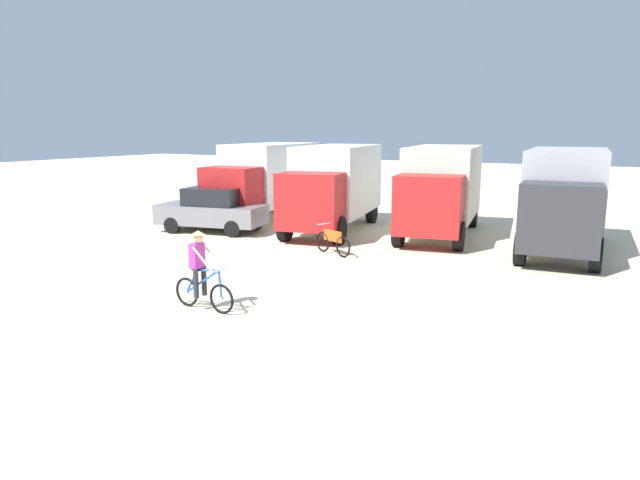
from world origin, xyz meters
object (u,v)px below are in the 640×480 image
at_px(bicycle_spare, 333,243).
at_px(box_truck_avon_van, 334,184).
at_px(sedan_parked, 212,210).
at_px(box_truck_cream_rv, 441,186).
at_px(box_truck_white_box, 265,177).
at_px(cyclist_orange_shirt, 201,273).
at_px(box_truck_grey_hauler, 565,195).

bearing_deg(bicycle_spare, box_truck_avon_van, 116.93).
bearing_deg(box_truck_avon_van, sedan_parked, -146.51).
xyz_separation_m(box_truck_avon_van, box_truck_cream_rv, (4.05, 1.03, 0.00)).
xyz_separation_m(box_truck_white_box, box_truck_cream_rv, (8.10, -0.10, 0.00)).
xyz_separation_m(box_truck_avon_van, sedan_parked, (-4.02, -2.66, -0.99)).
xyz_separation_m(box_truck_avon_van, cyclist_orange_shirt, (2.12, -10.55, -1.03)).
relative_size(box_truck_grey_hauler, sedan_parked, 1.55).
relative_size(box_truck_white_box, sedan_parked, 1.55).
distance_m(box_truck_white_box, box_truck_grey_hauler, 12.56).
distance_m(box_truck_cream_rv, box_truck_grey_hauler, 4.51).
xyz_separation_m(box_truck_grey_hauler, sedan_parked, (-12.49, -2.83, -0.99)).
height_order(box_truck_cream_rv, sedan_parked, box_truck_cream_rv).
xyz_separation_m(box_truck_cream_rv, cyclist_orange_shirt, (-1.93, -11.58, -1.03)).
bearing_deg(box_truck_cream_rv, box_truck_white_box, 179.31).
height_order(box_truck_avon_van, box_truck_grey_hauler, same).
distance_m(box_truck_cream_rv, sedan_parked, 8.93).
height_order(box_truck_white_box, cyclist_orange_shirt, box_truck_white_box).
relative_size(box_truck_white_box, bicycle_spare, 4.31).
height_order(box_truck_avon_van, cyclist_orange_shirt, box_truck_avon_van).
xyz_separation_m(box_truck_white_box, box_truck_avon_van, (4.05, -1.13, 0.00)).
bearing_deg(box_truck_avon_van, box_truck_cream_rv, 14.34).
bearing_deg(box_truck_avon_van, bicycle_spare, -63.07).
bearing_deg(sedan_parked, cyclist_orange_shirt, -52.10).
height_order(box_truck_white_box, box_truck_grey_hauler, same).
distance_m(box_truck_grey_hauler, cyclist_orange_shirt, 12.50).
relative_size(box_truck_white_box, box_truck_grey_hauler, 1.00).
xyz_separation_m(box_truck_cream_rv, bicycle_spare, (-1.99, -5.08, -1.48)).
distance_m(box_truck_white_box, box_truck_cream_rv, 8.10).
xyz_separation_m(sedan_parked, cyclist_orange_shirt, (6.14, -7.89, -0.04)).
height_order(sedan_parked, bicycle_spare, sedan_parked).
distance_m(box_truck_avon_van, box_truck_cream_rv, 4.18).
height_order(box_truck_white_box, box_truck_cream_rv, same).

